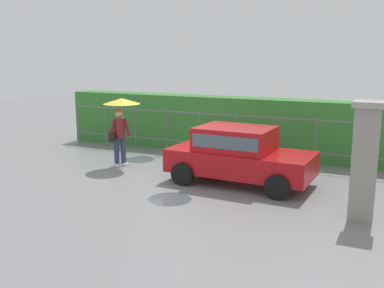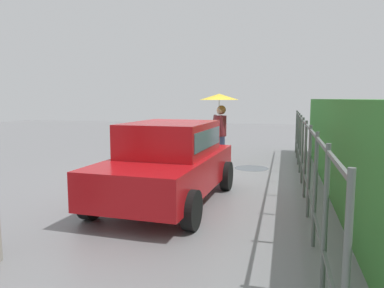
{
  "view_description": "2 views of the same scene",
  "coord_description": "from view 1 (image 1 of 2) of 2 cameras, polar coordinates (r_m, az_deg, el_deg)",
  "views": [
    {
      "loc": [
        5.46,
        -10.51,
        3.34
      ],
      "look_at": [
        0.31,
        0.66,
        0.84
      ],
      "focal_mm": 41.91,
      "sensor_mm": 36.0,
      "label": 1
    },
    {
      "loc": [
        8.18,
        2.31,
        1.91
      ],
      "look_at": [
        0.04,
        0.24,
        0.87
      ],
      "focal_mm": 34.27,
      "sensor_mm": 36.0,
      "label": 2
    }
  ],
  "objects": [
    {
      "name": "puddle_near",
      "position": [
        10.52,
        -2.84,
        -7.01
      ],
      "size": [
        1.02,
        1.02,
        0.0
      ],
      "primitive_type": "cylinder",
      "color": "#4C545B",
      "rests_on": "ground"
    },
    {
      "name": "puddle_far",
      "position": [
        14.43,
        -6.64,
        -1.97
      ],
      "size": [
        0.94,
        0.94,
        0.0
      ],
      "primitive_type": "cylinder",
      "color": "#4C545B",
      "rests_on": "ground"
    },
    {
      "name": "fence_section",
      "position": [
        14.42,
        3.26,
        1.43
      ],
      "size": [
        11.19,
        0.05,
        1.5
      ],
      "color": "#59605B",
      "rests_on": "ground"
    },
    {
      "name": "car",
      "position": [
        11.64,
        5.92,
        -1.15
      ],
      "size": [
        3.81,
        2.01,
        1.48
      ],
      "rotation": [
        0.0,
        0.0,
        -0.05
      ],
      "color": "#B71116",
      "rests_on": "ground"
    },
    {
      "name": "gate_pillar",
      "position": [
        9.62,
        21.12,
        -1.89
      ],
      "size": [
        0.6,
        0.6,
        2.42
      ],
      "color": "gray",
      "rests_on": "ground"
    },
    {
      "name": "ground_plane",
      "position": [
        12.31,
        -2.59,
        -4.27
      ],
      "size": [
        40.0,
        40.0,
        0.0
      ],
      "primitive_type": "plane",
      "color": "slate"
    },
    {
      "name": "hedge_row",
      "position": [
        15.26,
        4.55,
        2.44
      ],
      "size": [
        12.14,
        0.9,
        1.9
      ],
      "primitive_type": "cube",
      "color": "#387F33",
      "rests_on": "ground"
    },
    {
      "name": "pedestrian",
      "position": [
        13.42,
        -9.1,
        3.62
      ],
      "size": [
        1.09,
        1.09,
        2.05
      ],
      "rotation": [
        0.0,
        0.0,
        -0.84
      ],
      "color": "#2D3856",
      "rests_on": "ground"
    }
  ]
}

